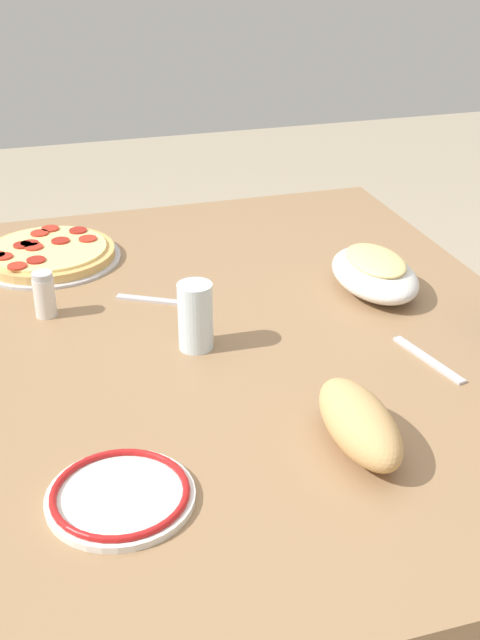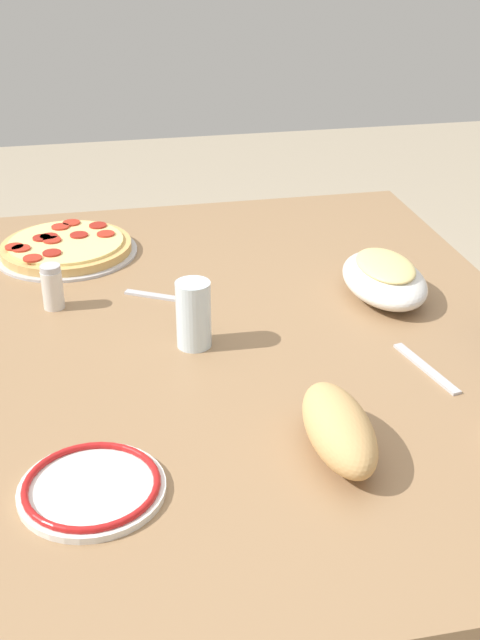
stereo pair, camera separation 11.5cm
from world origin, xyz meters
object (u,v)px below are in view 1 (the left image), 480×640
Objects in this scene: water_glass at (195,316)px; side_plate_far at (120,495)px; pepperoni_pizza at (48,254)px; bread_loaf at (359,423)px; dining_table at (240,383)px; baked_pasta_dish at (375,272)px; spice_shaker at (44,295)px.

side_plate_far is at bearing 152.17° from water_glass.
pepperoni_pizza is 0.88m from bread_loaf.
dining_table is 0.39m from bread_loaf.
pepperoni_pizza is 1.45× the size of bread_loaf.
water_glass reaches higher than baked_pasta_dish.
water_glass is at bearing 106.86° from baked_pasta_dish.
baked_pasta_dish is 2.76× the size of spice_shaker.
bread_loaf reaches higher than baked_pasta_dish.
bread_loaf reaches higher than side_plate_far.
spice_shaker is (0.20, 0.24, -0.02)m from water_glass.
pepperoni_pizza is 1.27× the size of baked_pasta_dish.
side_plate_far is 0.93× the size of bread_loaf.
dining_table is 0.48m from side_plate_far.
bread_loaf is at bearing -144.11° from spice_shaker.
baked_pasta_dish is 0.41m from water_glass.
spice_shaker is at bearing 174.12° from pepperoni_pizza.
pepperoni_pizza is at bearing 24.48° from bread_loaf.
bread_loaf is (-0.46, 0.24, -0.00)m from baked_pasta_dish.
baked_pasta_dish reaches higher than dining_table.
baked_pasta_dish is 1.23× the size of side_plate_far.
water_glass reaches higher than bread_loaf.
spice_shaker is (-0.26, 0.03, 0.03)m from pepperoni_pizza.
dining_table is at bearing -118.57° from spice_shaker.
water_glass is 1.38× the size of spice_shaker.
baked_pasta_dish is at bearing -50.40° from side_plate_far.
bread_loaf is at bearing -155.52° from pepperoni_pizza.
pepperoni_pizza is 0.69m from baked_pasta_dish.
pepperoni_pizza is (0.44, 0.30, 0.12)m from dining_table.
dining_table is 15.90× the size of spice_shaker.
side_plate_far is 0.56m from spice_shaker.
bread_loaf is (-0.80, -0.36, 0.03)m from pepperoni_pizza.
baked_pasta_dish is at bearing -119.24° from pepperoni_pizza.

